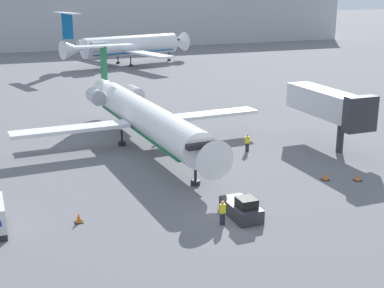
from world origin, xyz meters
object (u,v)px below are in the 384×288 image
object	(u,v)px
worker_near_tug	(223,212)
worker_by_wing	(247,142)
jet_bridge	(329,105)
traffic_cone_right	(326,177)
traffic_cone_left	(79,218)
traffic_cone_mid	(358,178)
pushback_tug	(241,209)
airplane_main	(143,116)
airplane_parked_far_left	(127,46)

from	to	relation	value
worker_near_tug	worker_by_wing	size ratio (longest dim) A/B	0.98
worker_by_wing	jet_bridge	world-z (taller)	jet_bridge
worker_by_wing	traffic_cone_right	distance (m)	10.27
worker_near_tug	traffic_cone_left	xyz separation A→B (m)	(-9.28, 4.03, -0.58)
traffic_cone_mid	pushback_tug	bearing A→B (deg)	-166.69
airplane_main	airplane_parked_far_left	bearing A→B (deg)	76.44
traffic_cone_mid	worker_near_tug	bearing A→B (deg)	-165.65
traffic_cone_mid	airplane_parked_far_left	world-z (taller)	airplane_parked_far_left
airplane_main	airplane_parked_far_left	distance (m)	61.55
airplane_main	jet_bridge	bearing A→B (deg)	-22.58
airplane_main	traffic_cone_left	xyz separation A→B (m)	(-9.82, -16.69, -2.86)
worker_near_tug	worker_by_wing	world-z (taller)	worker_by_wing
worker_near_tug	airplane_parked_far_left	size ratio (longest dim) A/B	0.06
worker_by_wing	traffic_cone_left	bearing A→B (deg)	-150.22
traffic_cone_mid	jet_bridge	xyz separation A→B (m)	(3.66, 9.69, 4.16)
worker_near_tug	traffic_cone_mid	size ratio (longest dim) A/B	2.91
traffic_cone_left	pushback_tug	bearing A→B (deg)	-16.61
worker_near_tug	traffic_cone_left	distance (m)	10.14
traffic_cone_right	airplane_parked_far_left	world-z (taller)	airplane_parked_far_left
worker_by_wing	traffic_cone_left	distance (m)	21.78
traffic_cone_left	airplane_parked_far_left	size ratio (longest dim) A/B	0.02
traffic_cone_left	airplane_parked_far_left	bearing A→B (deg)	72.42
worker_near_tug	airplane_parked_far_left	distance (m)	81.98
worker_by_wing	traffic_cone_right	xyz separation A→B (m)	(2.42, -9.96, -0.64)
traffic_cone_mid	traffic_cone_left	bearing A→B (deg)	179.23
jet_bridge	airplane_parked_far_left	bearing A→B (deg)	92.71
traffic_cone_left	traffic_cone_mid	world-z (taller)	traffic_cone_left
airplane_main	worker_by_wing	world-z (taller)	airplane_main
airplane_parked_far_left	traffic_cone_right	bearing A→B (deg)	-92.22
traffic_cone_right	jet_bridge	xyz separation A→B (m)	(6.11, 8.52, 4.13)
worker_near_tug	pushback_tug	bearing A→B (deg)	21.28
worker_by_wing	traffic_cone_mid	distance (m)	12.17
worker_near_tug	traffic_cone_right	bearing A→B (deg)	22.08
pushback_tug	traffic_cone_mid	size ratio (longest dim) A/B	6.25
traffic_cone_mid	traffic_cone_right	bearing A→B (deg)	154.45
traffic_cone_left	jet_bridge	distance (m)	29.27
traffic_cone_right	airplane_parked_far_left	size ratio (longest dim) A/B	0.02
airplane_main	worker_near_tug	size ratio (longest dim) A/B	17.94
worker_by_wing	traffic_cone_right	world-z (taller)	worker_by_wing
worker_near_tug	jet_bridge	size ratio (longest dim) A/B	0.15
pushback_tug	traffic_cone_left	size ratio (longest dim) A/B	5.14
airplane_main	worker_near_tug	xyz separation A→B (m)	(-0.54, -20.72, -2.27)
traffic_cone_left	traffic_cone_mid	bearing A→B (deg)	-0.77
airplane_main	jet_bridge	size ratio (longest dim) A/B	2.76
worker_near_tug	airplane_parked_far_left	bearing A→B (deg)	79.48
airplane_parked_far_left	worker_near_tug	bearing A→B (deg)	-100.52
airplane_main	traffic_cone_left	world-z (taller)	airplane_main
worker_near_tug	jet_bridge	world-z (taller)	jet_bridge
worker_near_tug	jet_bridge	xyz separation A→B (m)	(18.14, 13.40, 3.51)
worker_by_wing	traffic_cone_mid	size ratio (longest dim) A/B	2.96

